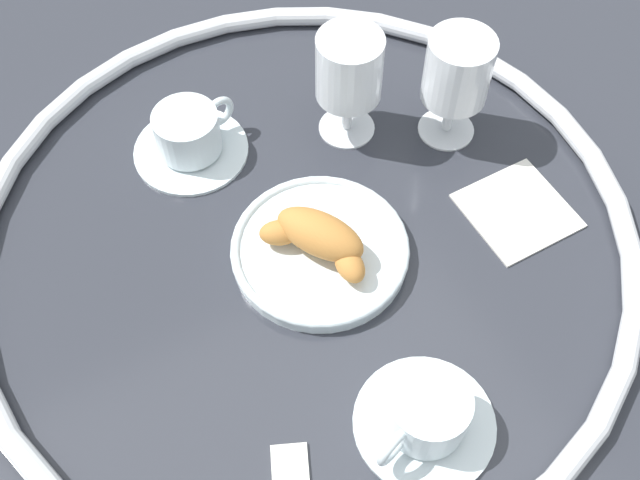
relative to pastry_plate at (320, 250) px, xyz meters
The scene contains 10 objects.
ground_plane 0.03m from the pastry_plate, 12.46° to the left, with size 2.20×2.20×0.00m, color #2D3038.
table_chrome_rim 0.03m from the pastry_plate, 12.46° to the left, with size 0.73×0.73×0.02m, color silver.
pastry_plate is the anchor object (origin of this frame).
croissant_large 0.03m from the pastry_plate, 121.25° to the left, with size 0.12×0.11×0.04m.
coffee_cup_near 0.21m from the pastry_plate, 16.88° to the left, with size 0.14×0.14×0.06m.
coffee_cup_far 0.21m from the pastry_plate, behind, with size 0.14×0.14×0.06m.
juice_glass_left 0.20m from the pastry_plate, 39.15° to the right, with size 0.08×0.08×0.14m.
juice_glass_right 0.25m from the pastry_plate, 69.40° to the right, with size 0.08×0.08×0.14m.
sugar_packet 0.24m from the pastry_plate, 144.32° to the left, with size 0.05×0.03×0.01m, color white.
folded_napkin 0.23m from the pastry_plate, 104.31° to the right, with size 0.11×0.11×0.01m, color silver.
Camera 1 is at (-0.41, 0.21, 0.70)m, focal length 42.93 mm.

